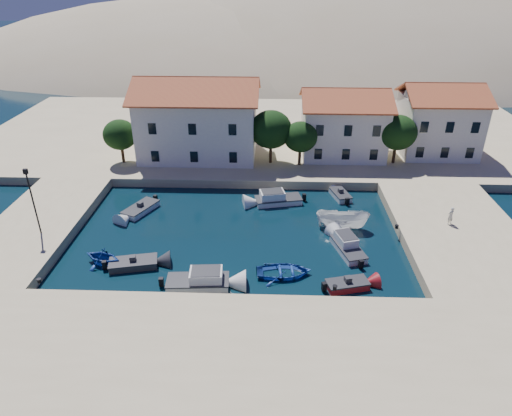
# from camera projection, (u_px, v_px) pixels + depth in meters

# --- Properties ---
(ground) EXTENTS (400.00, 400.00, 0.00)m
(ground) POSITION_uv_depth(u_px,v_px,m) (227.00, 304.00, 33.85)
(ground) COLOR black
(ground) RESTS_ON ground
(quay_south) EXTENTS (52.00, 12.00, 1.00)m
(quay_south) POSITION_uv_depth(u_px,v_px,m) (218.00, 361.00, 28.32)
(quay_south) COLOR tan
(quay_south) RESTS_ON ground
(quay_east) EXTENTS (11.00, 20.00, 1.00)m
(quay_east) POSITION_uv_depth(u_px,v_px,m) (459.00, 234.00, 41.79)
(quay_east) COLOR tan
(quay_east) RESTS_ON ground
(quay_west) EXTENTS (8.00, 20.00, 1.00)m
(quay_west) POSITION_uv_depth(u_px,v_px,m) (36.00, 226.00, 43.08)
(quay_west) COLOR tan
(quay_west) RESTS_ON ground
(quay_north) EXTENTS (80.00, 36.00, 1.00)m
(quay_north) POSITION_uv_depth(u_px,v_px,m) (264.00, 133.00, 67.13)
(quay_north) COLOR tan
(quay_north) RESTS_ON ground
(hills) EXTENTS (254.00, 176.00, 99.00)m
(hills) POSITION_uv_depth(u_px,v_px,m) (324.00, 120.00, 153.34)
(hills) COLOR tan
(hills) RESTS_ON ground
(building_left) EXTENTS (14.70, 9.45, 9.70)m
(building_left) POSITION_uv_depth(u_px,v_px,m) (198.00, 116.00, 56.02)
(building_left) COLOR white
(building_left) RESTS_ON quay_north
(building_mid) EXTENTS (10.50, 8.40, 8.30)m
(building_mid) POSITION_uv_depth(u_px,v_px,m) (343.00, 121.00, 56.65)
(building_mid) COLOR white
(building_mid) RESTS_ON quay_north
(building_right) EXTENTS (9.45, 8.40, 8.80)m
(building_right) POSITION_uv_depth(u_px,v_px,m) (439.00, 118.00, 57.02)
(building_right) COLOR white
(building_right) RESTS_ON quay_north
(trees) EXTENTS (37.30, 5.30, 6.45)m
(trees) POSITION_uv_depth(u_px,v_px,m) (284.00, 133.00, 53.94)
(trees) COLOR #382314
(trees) RESTS_ON quay_north
(lamppost) EXTENTS (0.35, 0.25, 6.22)m
(lamppost) POSITION_uv_depth(u_px,v_px,m) (32.00, 195.00, 39.27)
(lamppost) COLOR black
(lamppost) RESTS_ON quay_west
(bollards) EXTENTS (29.36, 9.56, 0.30)m
(bollards) POSITION_uv_depth(u_px,v_px,m) (266.00, 262.00, 36.64)
(bollards) COLOR black
(bollards) RESTS_ON ground
(motorboat_grey_sw) EXTENTS (4.22, 2.54, 1.25)m
(motorboat_grey_sw) POSITION_uv_depth(u_px,v_px,m) (133.00, 264.00, 37.99)
(motorboat_grey_sw) COLOR #2C2D31
(motorboat_grey_sw) RESTS_ON ground
(cabin_cruiser_south) EXTENTS (4.99, 2.39, 1.60)m
(cabin_cruiser_south) POSITION_uv_depth(u_px,v_px,m) (198.00, 281.00, 35.60)
(cabin_cruiser_south) COLOR white
(cabin_cruiser_south) RESTS_ON ground
(rowboat_south) EXTENTS (4.70, 3.54, 0.92)m
(rowboat_south) POSITION_uv_depth(u_px,v_px,m) (284.00, 275.00, 37.10)
(rowboat_south) COLOR #1C429B
(rowboat_south) RESTS_ON ground
(motorboat_red_se) EXTENTS (3.53, 2.23, 1.25)m
(motorboat_red_se) POSITION_uv_depth(u_px,v_px,m) (347.00, 285.00, 35.43)
(motorboat_red_se) COLOR maroon
(motorboat_red_se) RESTS_ON ground
(cabin_cruiser_east) EXTENTS (2.90, 4.69, 1.60)m
(cabin_cruiser_east) POSITION_uv_depth(u_px,v_px,m) (348.00, 247.00, 39.86)
(cabin_cruiser_east) COLOR white
(cabin_cruiser_east) RESTS_ON ground
(boat_east) EXTENTS (5.22, 2.50, 1.94)m
(boat_east) POSITION_uv_depth(u_px,v_px,m) (342.00, 228.00, 43.79)
(boat_east) COLOR white
(boat_east) RESTS_ON ground
(motorboat_white_ne) EXTENTS (2.29, 3.48, 1.25)m
(motorboat_white_ne) POSITION_uv_depth(u_px,v_px,m) (340.00, 195.00, 49.45)
(motorboat_white_ne) COLOR white
(motorboat_white_ne) RESTS_ON ground
(rowboat_west) EXTENTS (3.99, 3.71, 1.72)m
(rowboat_west) POSITION_uv_depth(u_px,v_px,m) (104.00, 264.00, 38.51)
(rowboat_west) COLOR #1C429B
(rowboat_west) RESTS_ON ground
(motorboat_white_west) EXTENTS (3.38, 4.46, 1.25)m
(motorboat_white_west) POSITION_uv_depth(u_px,v_px,m) (141.00, 209.00, 46.59)
(motorboat_white_west) COLOR white
(motorboat_white_west) RESTS_ON ground
(cabin_cruiser_north) EXTENTS (5.15, 3.02, 1.60)m
(cabin_cruiser_north) POSITION_uv_depth(u_px,v_px,m) (278.00, 199.00, 48.22)
(cabin_cruiser_north) COLOR white
(cabin_cruiser_north) RESTS_ON ground
(pedestrian) EXTENTS (0.75, 0.66, 1.73)m
(pedestrian) POSITION_uv_depth(u_px,v_px,m) (451.00, 216.00, 42.07)
(pedestrian) COLOR beige
(pedestrian) RESTS_ON quay_east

